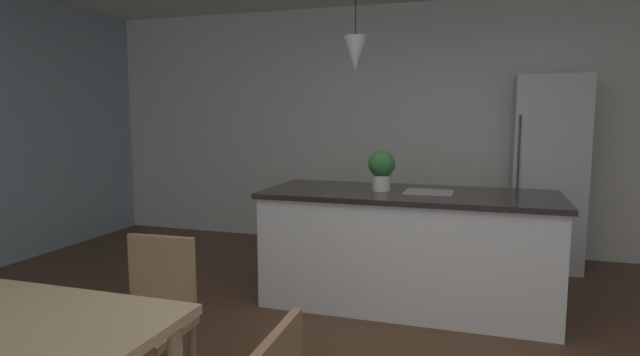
% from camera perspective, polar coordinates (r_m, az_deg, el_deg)
% --- Properties ---
extents(wall_back_kitchen, '(10.00, 0.12, 2.70)m').
position_cam_1_polar(wall_back_kitchen, '(5.87, 13.25, 5.42)').
color(wall_back_kitchen, white).
rests_on(wall_back_kitchen, ground_plane).
extents(chair_far_right, '(0.42, 0.42, 0.87)m').
position_cam_1_polar(chair_far_right, '(2.85, -18.30, -14.44)').
color(chair_far_right, '#A87F56').
rests_on(chair_far_right, ground_plane).
extents(kitchen_island, '(2.25, 0.92, 0.91)m').
position_cam_1_polar(kitchen_island, '(4.15, 9.65, -7.51)').
color(kitchen_island, white).
rests_on(kitchen_island, ground_plane).
extents(refrigerator, '(0.66, 0.67, 1.86)m').
position_cam_1_polar(refrigerator, '(5.51, 23.76, 0.56)').
color(refrigerator, silver).
rests_on(refrigerator, ground_plane).
extents(pendant_over_island_main, '(0.19, 0.19, 0.87)m').
position_cam_1_polar(pendant_over_island_main, '(4.13, 3.91, 13.54)').
color(pendant_over_island_main, black).
extents(potted_plant_on_island, '(0.21, 0.21, 0.32)m').
position_cam_1_polar(potted_plant_on_island, '(4.08, 6.81, 1.10)').
color(potted_plant_on_island, beige).
rests_on(potted_plant_on_island, kitchen_island).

